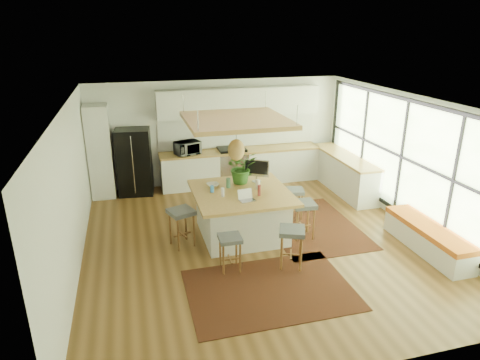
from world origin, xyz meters
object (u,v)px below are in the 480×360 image
object	(u,v)px
laptop	(247,195)
island_plant	(241,170)
stool_right_back	(294,203)
monitor	(257,170)
microwave	(187,146)
stool_near_right	(291,248)
stool_right_front	(303,220)
stool_left_side	(182,228)
island	(241,213)
fridge	(134,158)
stool_near_left	(230,251)

from	to	relation	value
laptop	island_plant	bearing A→B (deg)	70.90
stool_right_back	monitor	distance (m)	1.20
stool_right_back	microwave	world-z (taller)	microwave
stool_near_right	microwave	world-z (taller)	microwave
stool_right_front	stool_left_side	bearing A→B (deg)	173.32
microwave	stool_right_front	bearing A→B (deg)	-80.97
island	stool_left_side	distance (m)	1.22
stool_near_right	island_plant	world-z (taller)	island_plant
island	stool_right_front	bearing A→B (deg)	-19.88
island_plant	microwave	bearing A→B (deg)	108.06
fridge	stool_left_side	world-z (taller)	fridge
stool_near_left	stool_near_right	bearing A→B (deg)	-8.83
fridge	stool_right_back	bearing A→B (deg)	-29.29
fridge	stool_right_back	xyz separation A→B (m)	(3.26, -2.37, -0.57)
stool_left_side	stool_near_right	bearing A→B (deg)	-35.72
fridge	stool_right_front	world-z (taller)	fridge
stool_near_left	monitor	size ratio (longest dim) A/B	1.21
island	microwave	world-z (taller)	microwave
stool_near_right	stool_right_front	distance (m)	1.15
stool_right_back	island_plant	world-z (taller)	island_plant
laptop	island_plant	xyz separation A→B (m)	(0.15, 0.95, 0.14)
stool_right_front	stool_left_side	distance (m)	2.36
stool_right_back	microwave	bearing A→B (deg)	129.65
fridge	stool_near_left	xyz separation A→B (m)	(1.42, -4.05, -0.57)
stool_right_front	stool_right_back	bearing A→B (deg)	79.39
island	stool_near_left	world-z (taller)	island
island	stool_left_side	world-z (taller)	island
laptop	microwave	world-z (taller)	microwave
stool_right_front	stool_left_side	world-z (taller)	stool_right_front
stool_near_right	island_plant	size ratio (longest dim) A/B	1.07
stool_right_front	stool_right_back	world-z (taller)	stool_right_front
stool_near_left	stool_near_right	distance (m)	1.06
fridge	laptop	world-z (taller)	fridge
stool_right_front	stool_left_side	xyz separation A→B (m)	(-2.34, 0.27, 0.00)
island	stool_left_side	xyz separation A→B (m)	(-1.20, -0.14, -0.11)
island	laptop	bearing A→B (deg)	-92.40
stool_right_front	island_plant	distance (m)	1.58
stool_right_back	stool_left_side	bearing A→B (deg)	-166.29
laptop	stool_right_front	bearing A→B (deg)	-6.83
island	laptop	distance (m)	0.76
island	stool_near_right	distance (m)	1.47
stool_right_back	stool_left_side	world-z (taller)	stool_left_side
fridge	microwave	xyz separation A→B (m)	(1.32, -0.03, 0.20)
laptop	microwave	bearing A→B (deg)	90.35
fridge	stool_right_front	xyz separation A→B (m)	(3.09, -3.25, -0.57)
laptop	island	bearing A→B (deg)	77.38
laptop	monitor	size ratio (longest dim) A/B	0.58
stool_right_back	laptop	xyz separation A→B (m)	(-1.32, -0.95, 0.70)
fridge	microwave	size ratio (longest dim) A/B	2.75
fridge	stool_near_right	world-z (taller)	fridge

